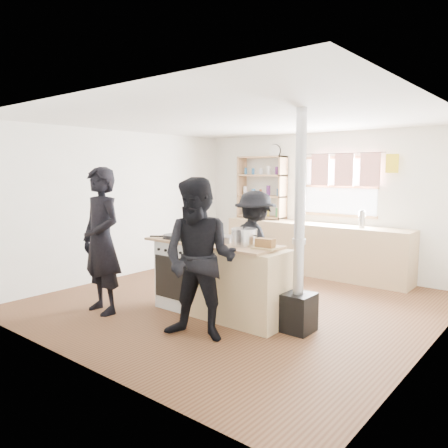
{
  "coord_description": "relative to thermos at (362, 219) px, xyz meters",
  "views": [
    {
      "loc": [
        3.57,
        -4.71,
        1.83
      ],
      "look_at": [
        -0.16,
        -0.1,
        1.1
      ],
      "focal_mm": 35.0,
      "sensor_mm": 36.0,
      "label": 1
    }
  ],
  "objects": [
    {
      "name": "shelving_unit",
      "position": [
        -2.06,
        0.12,
        0.48
      ],
      "size": [
        1.0,
        0.28,
        1.2
      ],
      "color": "tan",
      "rests_on": "back_counter"
    },
    {
      "name": "stockpot_counter",
      "position": [
        -0.36,
        -2.75,
        -0.0
      ],
      "size": [
        0.32,
        0.32,
        0.23
      ],
      "color": "silver",
      "rests_on": "cooking_island"
    },
    {
      "name": "flue_heater",
      "position": [
        0.33,
        -2.66,
        -0.37
      ],
      "size": [
        0.35,
        0.35,
        2.5
      ],
      "color": "black",
      "rests_on": "ground"
    },
    {
      "name": "person_near_left",
      "position": [
        -1.98,
        -3.64,
        -0.1
      ],
      "size": [
        0.72,
        0.51,
        1.87
      ],
      "primitive_type": "imported",
      "rotation": [
        0.0,
        0.0,
        -0.1
      ],
      "color": "black",
      "rests_on": "ground"
    },
    {
      "name": "ground",
      "position": [
        -0.86,
        -2.22,
        -1.04
      ],
      "size": [
        5.0,
        5.0,
        0.01
      ],
      "primitive_type": "cube",
      "color": "brown",
      "rests_on": "ground"
    },
    {
      "name": "person_far",
      "position": [
        -0.77,
        -1.95,
        -0.26
      ],
      "size": [
        1.13,
        0.87,
        1.55
      ],
      "primitive_type": "imported",
      "rotation": [
        0.0,
        0.0,
        2.82
      ],
      "color": "black",
      "rests_on": "ground"
    },
    {
      "name": "skillet_greens",
      "position": [
        -1.42,
        -2.87,
        -0.08
      ],
      "size": [
        0.44,
        0.44,
        0.05
      ],
      "color": "black",
      "rests_on": "cooking_island"
    },
    {
      "name": "bread_board",
      "position": [
        -0.04,
        -2.78,
        -0.05
      ],
      "size": [
        0.3,
        0.22,
        0.12
      ],
      "color": "tan",
      "rests_on": "cooking_island"
    },
    {
      "name": "thermos",
      "position": [
        0.0,
        0.0,
        0.0
      ],
      "size": [
        0.1,
        0.1,
        0.27
      ],
      "primitive_type": "cylinder",
      "color": "silver",
      "rests_on": "back_counter"
    },
    {
      "name": "stockpot_stove",
      "position": [
        -1.13,
        -2.6,
        -0.03
      ],
      "size": [
        0.21,
        0.21,
        0.17
      ],
      "color": "silver",
      "rests_on": "cooking_island"
    },
    {
      "name": "person_near_right",
      "position": [
        -0.39,
        -3.52,
        -0.16
      ],
      "size": [
        1.02,
        0.9,
        1.76
      ],
      "primitive_type": "imported",
      "rotation": [
        0.0,
        0.0,
        0.32
      ],
      "color": "black",
      "rests_on": "ground"
    },
    {
      "name": "cooking_island",
      "position": [
        -0.72,
        -2.77,
        -0.57
      ],
      "size": [
        1.97,
        0.64,
        0.93
      ],
      "color": "silver",
      "rests_on": "ground"
    },
    {
      "name": "back_counter",
      "position": [
        -0.86,
        0.0,
        -0.58
      ],
      "size": [
        3.4,
        0.55,
        0.9
      ],
      "primitive_type": "cube",
      "color": "tan",
      "rests_on": "ground"
    },
    {
      "name": "roast_tray",
      "position": [
        -0.78,
        -2.7,
        -0.06
      ],
      "size": [
        0.4,
        0.37,
        0.08
      ],
      "color": "silver",
      "rests_on": "cooking_island"
    }
  ]
}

